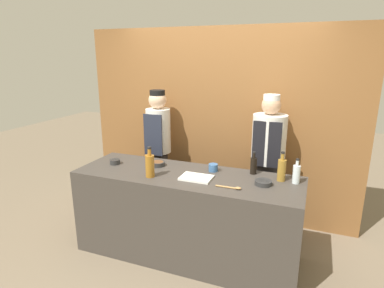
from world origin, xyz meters
name	(u,v)px	position (x,y,z in m)	size (l,w,h in m)	color
ground_plane	(187,253)	(0.00, 0.00, 0.00)	(14.00, 14.00, 0.00)	#756651
cabinet_wall	(219,125)	(0.00, 1.09, 1.20)	(3.52, 0.18, 2.40)	brown
counter	(187,215)	(0.00, 0.00, 0.45)	(2.29, 0.74, 0.91)	#3D3833
sauce_bowl_yellow	(115,161)	(-0.86, 0.01, 0.93)	(0.11, 0.11, 0.05)	#2D2D2D
sauce_bowl_brown	(158,163)	(-0.39, 0.13, 0.93)	(0.16, 0.16, 0.05)	#2D2D2D
sauce_bowl_white	(263,182)	(0.76, 0.01, 0.93)	(0.16, 0.16, 0.04)	#2D2D2D
cutting_board	(196,178)	(0.13, -0.07, 0.92)	(0.30, 0.21, 0.02)	white
bottle_soy	(254,165)	(0.62, 0.27, 1.00)	(0.06, 0.06, 0.23)	black
bottle_clear	(296,174)	(1.04, 0.16, 1.00)	(0.07, 0.07, 0.24)	silver
bottle_amber	(150,165)	(-0.31, -0.18, 1.02)	(0.09, 0.09, 0.31)	#9E661E
bottle_vinegar	(282,169)	(0.90, 0.18, 1.02)	(0.08, 0.08, 0.29)	olive
cup_blue	(213,168)	(0.22, 0.19, 0.94)	(0.10, 0.10, 0.08)	#386093
wooden_spoon	(231,187)	(0.51, -0.18, 0.92)	(0.24, 0.04, 0.02)	#B2844C
chef_left	(159,147)	(-0.69, 0.75, 0.92)	(0.31, 0.31, 1.65)	#28282D
chef_right	(267,162)	(0.69, 0.75, 0.89)	(0.38, 0.38, 1.65)	#28282D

